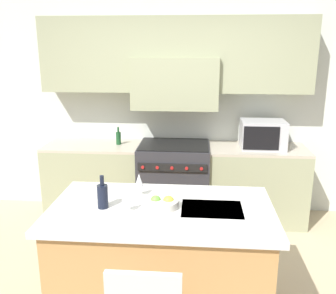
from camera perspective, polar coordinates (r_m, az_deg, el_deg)
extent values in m
cube|color=silver|center=(4.72, 1.24, 6.34)|extent=(10.00, 0.06, 2.70)
cube|color=gray|center=(4.47, 1.13, 13.88)|extent=(3.13, 0.34, 0.85)
cube|color=gray|center=(4.46, 1.08, 9.69)|extent=(1.01, 0.40, 0.60)
cube|color=gray|center=(4.79, -11.06, -5.06)|extent=(1.14, 0.62, 0.88)
cube|color=#B2A893|center=(4.65, -11.34, 0.23)|extent=(1.14, 0.62, 0.03)
cube|color=gray|center=(4.67, 13.22, -5.71)|extent=(1.14, 0.62, 0.88)
cube|color=#B2A893|center=(4.53, 13.57, -0.31)|extent=(1.14, 0.62, 0.03)
cube|color=#2D2D33|center=(4.60, 0.91, -5.32)|extent=(0.84, 0.66, 0.93)
cube|color=black|center=(4.46, 0.93, 0.37)|extent=(0.81, 0.61, 0.01)
cube|color=black|center=(4.18, 0.61, -3.14)|extent=(0.77, 0.02, 0.09)
cylinder|color=#B21E1E|center=(4.20, -3.87, -3.07)|extent=(0.04, 0.02, 0.04)
cylinder|color=#B21E1E|center=(4.18, -1.65, -3.14)|extent=(0.04, 0.02, 0.04)
cylinder|color=#B21E1E|center=(4.17, 0.60, -3.20)|extent=(0.04, 0.02, 0.04)
cylinder|color=#B21E1E|center=(4.16, 2.86, -3.25)|extent=(0.04, 0.02, 0.04)
cylinder|color=#B21E1E|center=(4.16, 5.12, -3.30)|extent=(0.04, 0.02, 0.04)
cube|color=#B7B7BC|center=(4.50, 14.24, 1.86)|extent=(0.51, 0.37, 0.33)
cube|color=black|center=(4.31, 14.04, 1.30)|extent=(0.40, 0.01, 0.27)
cube|color=#B7844C|center=(3.01, -0.98, -17.72)|extent=(1.54, 0.85, 0.90)
cube|color=silver|center=(2.78, -1.02, -9.55)|extent=(1.64, 0.92, 0.04)
cube|color=#2D2D30|center=(2.76, 6.70, -9.44)|extent=(0.44, 0.32, 0.01)
cylinder|color=#B2B2B7|center=(2.93, 6.59, -7.81)|extent=(0.02, 0.02, 0.00)
cylinder|color=black|center=(2.77, -9.93, -7.44)|extent=(0.08, 0.08, 0.17)
cylinder|color=black|center=(2.72, -10.05, -5.05)|extent=(0.03, 0.03, 0.07)
cylinder|color=white|center=(2.71, -6.28, -9.68)|extent=(0.06, 0.06, 0.01)
cylinder|color=white|center=(2.70, -6.31, -8.93)|extent=(0.01, 0.01, 0.07)
cone|color=white|center=(2.66, -6.36, -7.24)|extent=(0.07, 0.07, 0.10)
cylinder|color=white|center=(2.98, -4.38, -7.30)|extent=(0.06, 0.06, 0.01)
cylinder|color=white|center=(2.96, -4.40, -6.61)|extent=(0.01, 0.01, 0.07)
cone|color=white|center=(2.93, -4.43, -5.05)|extent=(0.07, 0.07, 0.10)
cylinder|color=silver|center=(2.76, -0.91, -8.57)|extent=(0.25, 0.25, 0.06)
sphere|color=#66A83D|center=(2.76, -1.89, -8.18)|extent=(0.08, 0.08, 0.08)
sphere|color=gold|center=(2.75, 0.06, -8.25)|extent=(0.08, 0.08, 0.08)
cylinder|color=#194723|center=(4.58, -7.55, 1.33)|extent=(0.06, 0.06, 0.15)
cylinder|color=#194723|center=(4.56, -7.60, 2.64)|extent=(0.02, 0.02, 0.06)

